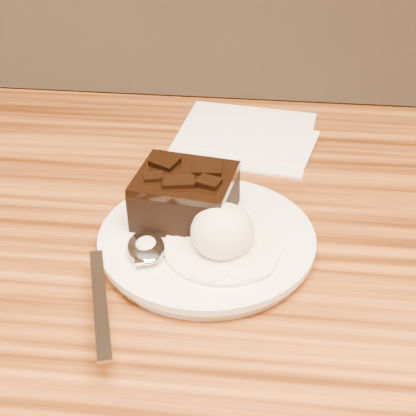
# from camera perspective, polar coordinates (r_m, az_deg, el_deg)

# --- Properties ---
(plate) EXTENTS (0.20, 0.20, 0.02)m
(plate) POSITION_cam_1_polar(r_m,az_deg,el_deg) (0.61, -0.10, -2.99)
(plate) COLOR white
(plate) RESTS_ON dining_table
(brownie) EXTENTS (0.10, 0.09, 0.04)m
(brownie) POSITION_cam_1_polar(r_m,az_deg,el_deg) (0.62, -1.97, 0.79)
(brownie) COLOR black
(brownie) RESTS_ON plate
(ice_cream_scoop) EXTENTS (0.06, 0.06, 0.05)m
(ice_cream_scoop) POSITION_cam_1_polar(r_m,az_deg,el_deg) (0.58, 1.25, -2.03)
(ice_cream_scoop) COLOR white
(ice_cream_scoop) RESTS_ON plate
(melt_puddle) EXTENTS (0.11, 0.11, 0.00)m
(melt_puddle) POSITION_cam_1_polar(r_m,az_deg,el_deg) (0.59, 1.23, -3.44)
(melt_puddle) COLOR white
(melt_puddle) RESTS_ON plate
(spoon) EXTENTS (0.09, 0.19, 0.01)m
(spoon) POSITION_cam_1_polar(r_m,az_deg,el_deg) (0.58, -5.36, -3.53)
(spoon) COLOR silver
(spoon) RESTS_ON plate
(napkin) EXTENTS (0.18, 0.18, 0.01)m
(napkin) POSITION_cam_1_polar(r_m,az_deg,el_deg) (0.80, 3.13, 6.28)
(napkin) COLOR white
(napkin) RESTS_ON dining_table
(crumb_a) EXTENTS (0.01, 0.01, 0.00)m
(crumb_a) POSITION_cam_1_polar(r_m,az_deg,el_deg) (0.59, 0.91, -3.01)
(crumb_a) COLOR black
(crumb_a) RESTS_ON plate
(crumb_b) EXTENTS (0.01, 0.01, 0.00)m
(crumb_b) POSITION_cam_1_polar(r_m,az_deg,el_deg) (0.61, 5.15, -2.11)
(crumb_b) COLOR black
(crumb_b) RESTS_ON plate
(crumb_c) EXTENTS (0.01, 0.00, 0.00)m
(crumb_c) POSITION_cam_1_polar(r_m,az_deg,el_deg) (0.61, -3.76, -2.20)
(crumb_c) COLOR black
(crumb_c) RESTS_ON plate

